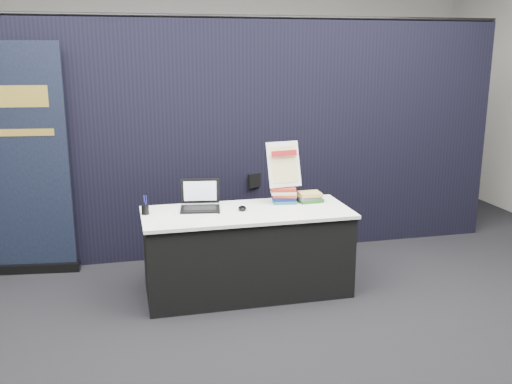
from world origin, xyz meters
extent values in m
plane|color=black|center=(0.00, 0.00, 0.00)|extent=(8.00, 8.00, 0.00)
cube|color=#A5A39C|center=(0.00, 4.00, 1.75)|extent=(8.00, 0.02, 3.50)
cube|color=black|center=(0.00, 1.60, 1.20)|extent=(6.00, 0.08, 2.40)
cube|color=black|center=(0.00, 0.55, 0.36)|extent=(1.76, 0.71, 0.72)
cube|color=white|center=(0.00, 0.55, 0.73)|extent=(1.80, 0.75, 0.03)
cube|color=black|center=(-0.39, 0.66, 0.76)|extent=(0.37, 0.29, 0.02)
cube|color=black|center=(-0.39, 0.78, 0.89)|extent=(0.34, 0.11, 0.24)
cube|color=silver|center=(-0.39, 0.77, 0.89)|extent=(0.29, 0.09, 0.18)
ellipsoid|color=black|center=(-0.03, 0.58, 0.77)|extent=(0.09, 0.13, 0.04)
cube|color=silver|center=(-0.64, 0.30, 0.75)|extent=(0.30, 0.22, 0.00)
cube|color=silver|center=(-0.61, 0.38, 0.75)|extent=(0.37, 0.30, 0.00)
cube|color=silver|center=(-0.45, 0.56, 0.75)|extent=(0.37, 0.32, 0.00)
cylinder|color=black|center=(-0.86, 0.64, 0.79)|extent=(0.07, 0.07, 0.08)
cube|color=#1B6266|center=(0.39, 0.74, 0.76)|extent=(0.23, 0.20, 0.03)
cube|color=#131455|center=(0.39, 0.74, 0.79)|extent=(0.23, 0.20, 0.03)
cube|color=orange|center=(0.39, 0.74, 0.82)|extent=(0.23, 0.20, 0.03)
cube|color=beige|center=(0.39, 0.74, 0.85)|extent=(0.23, 0.20, 0.03)
cube|color=maroon|center=(0.39, 0.74, 0.88)|extent=(0.23, 0.20, 0.03)
cube|color=#1A641C|center=(0.63, 0.72, 0.77)|extent=(0.22, 0.17, 0.03)
cube|color=#4D4E53|center=(0.63, 0.72, 0.80)|extent=(0.22, 0.17, 0.03)
cube|color=tan|center=(0.63, 0.72, 0.83)|extent=(0.22, 0.17, 0.03)
cube|color=black|center=(0.39, 0.72, 0.91)|extent=(0.21, 0.04, 0.01)
cylinder|color=black|center=(0.31, 0.81, 1.03)|extent=(0.02, 0.11, 0.30)
cylinder|color=black|center=(0.47, 0.81, 1.03)|extent=(0.02, 0.11, 0.30)
cube|color=white|center=(0.39, 0.77, 1.10)|extent=(0.32, 0.16, 0.40)
cube|color=#DBD289|center=(0.39, 0.76, 1.10)|extent=(0.26, 0.12, 0.32)
cube|color=maroon|center=(0.39, 0.76, 1.20)|extent=(0.25, 0.05, 0.05)
cube|color=black|center=(-1.95, 1.48, 0.04)|extent=(0.93, 0.21, 0.09)
cube|color=black|center=(-1.95, 1.50, 1.09)|extent=(0.87, 0.14, 2.19)
cube|color=gold|center=(-1.95, 1.48, 1.70)|extent=(0.60, 0.08, 0.20)
cube|color=gold|center=(-1.95, 1.48, 1.37)|extent=(0.65, 0.09, 0.07)
cylinder|color=black|center=(0.22, 1.22, 0.21)|extent=(0.02, 0.02, 0.41)
cylinder|color=black|center=(0.59, 1.22, 0.21)|extent=(0.02, 0.02, 0.41)
cylinder|color=black|center=(0.22, 1.59, 0.21)|extent=(0.02, 0.02, 0.41)
cylinder|color=black|center=(0.59, 1.59, 0.21)|extent=(0.02, 0.02, 0.41)
cube|color=black|center=(0.41, 1.41, 0.43)|extent=(0.51, 0.51, 0.04)
cube|color=black|center=(0.41, 1.59, 0.78)|extent=(0.35, 0.18, 0.15)
camera|label=1|loc=(-1.04, -4.08, 2.10)|focal=40.00mm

